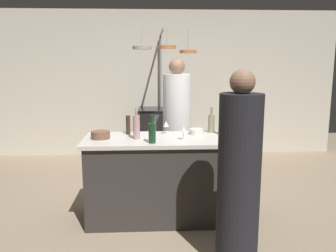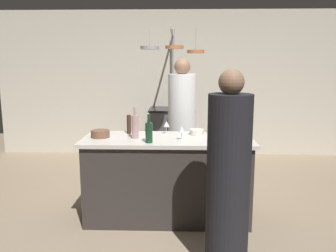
% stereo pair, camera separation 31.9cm
% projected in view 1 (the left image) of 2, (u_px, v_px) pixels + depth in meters
% --- Properties ---
extents(ground_plane, '(9.00, 9.00, 0.00)m').
position_uv_depth(ground_plane, '(169.00, 217.00, 3.90)').
color(ground_plane, gray).
extents(back_wall, '(6.40, 0.16, 2.60)m').
position_uv_depth(back_wall, '(160.00, 84.00, 6.47)').
color(back_wall, beige).
rests_on(back_wall, ground_plane).
extents(kitchen_island, '(1.80, 0.72, 0.90)m').
position_uv_depth(kitchen_island, '(169.00, 178.00, 3.82)').
color(kitchen_island, '#332D2B').
rests_on(kitchen_island, ground_plane).
extents(stove_range, '(0.80, 0.64, 0.89)m').
position_uv_depth(stove_range, '(161.00, 133.00, 6.23)').
color(stove_range, '#47474C').
rests_on(stove_range, ground_plane).
extents(chef, '(0.37, 0.37, 1.74)m').
position_uv_depth(chef, '(177.00, 129.00, 4.72)').
color(chef, white).
rests_on(chef, ground_plane).
extents(bar_stool_right, '(0.28, 0.28, 0.68)m').
position_uv_depth(bar_stool_right, '(234.00, 207.00, 3.26)').
color(bar_stool_right, '#4C4C51').
rests_on(bar_stool_right, ground_plane).
extents(guest_right, '(0.35, 0.35, 1.64)m').
position_uv_depth(guest_right, '(239.00, 179.00, 2.84)').
color(guest_right, black).
rests_on(guest_right, ground_plane).
extents(overhead_pot_rack, '(0.91, 1.45, 2.17)m').
position_uv_depth(overhead_pot_rack, '(163.00, 62.00, 5.42)').
color(overhead_pot_rack, gray).
rests_on(overhead_pot_rack, ground_plane).
extents(pepper_mill, '(0.05, 0.05, 0.21)m').
position_uv_depth(pepper_mill, '(128.00, 125.00, 3.91)').
color(pepper_mill, '#382319').
rests_on(pepper_mill, kitchen_island).
extents(wine_bottle_rose, '(0.07, 0.07, 0.33)m').
position_uv_depth(wine_bottle_rose, '(136.00, 127.00, 3.66)').
color(wine_bottle_rose, '#B78C8E').
rests_on(wine_bottle_rose, kitchen_island).
extents(wine_bottle_dark, '(0.07, 0.07, 0.31)m').
position_uv_depth(wine_bottle_dark, '(222.00, 124.00, 3.90)').
color(wine_bottle_dark, black).
rests_on(wine_bottle_dark, kitchen_island).
extents(wine_bottle_amber, '(0.07, 0.07, 0.30)m').
position_uv_depth(wine_bottle_amber, '(232.00, 126.00, 3.78)').
color(wine_bottle_amber, brown).
rests_on(wine_bottle_amber, kitchen_island).
extents(wine_bottle_white, '(0.07, 0.07, 0.29)m').
position_uv_depth(wine_bottle_white, '(211.00, 123.00, 4.01)').
color(wine_bottle_white, gray).
rests_on(wine_bottle_white, kitchen_island).
extents(wine_bottle_green, '(0.07, 0.07, 0.29)m').
position_uv_depth(wine_bottle_green, '(152.00, 132.00, 3.48)').
color(wine_bottle_green, '#193D23').
rests_on(wine_bottle_green, kitchen_island).
extents(wine_glass_near_left_guest, '(0.07, 0.07, 0.15)m').
position_uv_depth(wine_glass_near_left_guest, '(166.00, 124.00, 3.94)').
color(wine_glass_near_left_guest, silver).
rests_on(wine_glass_near_left_guest, kitchen_island).
extents(wine_glass_by_chef, '(0.07, 0.07, 0.15)m').
position_uv_depth(wine_glass_by_chef, '(184.00, 130.00, 3.64)').
color(wine_glass_by_chef, silver).
rests_on(wine_glass_by_chef, kitchen_island).
extents(wine_glass_near_right_guest, '(0.07, 0.07, 0.15)m').
position_uv_depth(wine_glass_near_right_guest, '(241.00, 127.00, 3.79)').
color(wine_glass_near_right_guest, silver).
rests_on(wine_glass_near_right_guest, kitchen_island).
extents(mixing_bowl_wooden, '(0.20, 0.20, 0.08)m').
position_uv_depth(mixing_bowl_wooden, '(101.00, 135.00, 3.70)').
color(mixing_bowl_wooden, brown).
rests_on(mixing_bowl_wooden, kitchen_island).
extents(mixing_bowl_ceramic, '(0.16, 0.16, 0.06)m').
position_uv_depth(mixing_bowl_ceramic, '(196.00, 132.00, 3.92)').
color(mixing_bowl_ceramic, silver).
rests_on(mixing_bowl_ceramic, kitchen_island).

